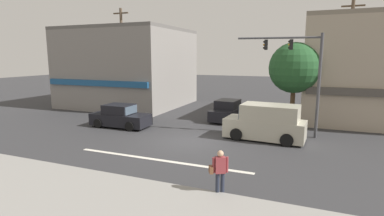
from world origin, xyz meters
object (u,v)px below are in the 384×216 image
utility_pole_near_left (123,60)px  pedestrian_foreground_with_bag (219,170)px  utility_pole_far_right (348,63)px  street_tree (294,68)px  traffic_light_mast (302,68)px  sedan_waiting_far (120,117)px  sedan_approaching_near (228,111)px  van_crossing_leftbound (266,123)px

utility_pole_near_left → pedestrian_foreground_with_bag: 17.35m
utility_pole_near_left → utility_pole_far_right: bearing=4.8°
street_tree → traffic_light_mast: (0.62, -3.14, 0.11)m
traffic_light_mast → sedan_waiting_far: size_ratio=1.51×
pedestrian_foreground_with_bag → sedan_waiting_far: bearing=141.5°
traffic_light_mast → utility_pole_near_left: bearing=170.4°
street_tree → sedan_approaching_near: street_tree is taller
utility_pole_far_right → sedan_approaching_near: utility_pole_far_right is taller
utility_pole_far_right → traffic_light_mast: size_ratio=1.37×
utility_pole_near_left → van_crossing_leftbound: (12.56, -3.87, -3.52)m
traffic_light_mast → van_crossing_leftbound: bearing=-140.6°
traffic_light_mast → utility_pole_far_right: bearing=54.5°
street_tree → pedestrian_foreground_with_bag: (-1.57, -12.59, -3.11)m
sedan_waiting_far → van_crossing_leftbound: 9.91m
utility_pole_far_right → pedestrian_foreground_with_bag: 14.61m
utility_pole_near_left → sedan_waiting_far: size_ratio=2.13×
sedan_approaching_near → van_crossing_leftbound: (3.56, -4.58, 0.29)m
street_tree → van_crossing_leftbound: street_tree is taller
street_tree → sedan_approaching_near: bearing=-179.9°
utility_pole_far_right → pedestrian_foreground_with_bag: bearing=-110.4°
utility_pole_far_right → sedan_waiting_far: (-14.40, -5.78, -3.70)m
street_tree → sedan_waiting_far: bearing=-155.3°
van_crossing_leftbound → sedan_approaching_near: bearing=127.9°
traffic_light_mast → van_crossing_leftbound: 3.90m
pedestrian_foreground_with_bag → utility_pole_near_left: bearing=135.6°
utility_pole_far_right → sedan_waiting_far: utility_pole_far_right is taller
street_tree → utility_pole_near_left: utility_pole_near_left is taller
street_tree → sedan_waiting_far: size_ratio=1.42×
traffic_light_mast → sedan_approaching_near: (-5.32, 3.13, -3.46)m
sedan_approaching_near → pedestrian_foreground_with_bag: size_ratio=2.52×
street_tree → utility_pole_near_left: 13.72m
traffic_light_mast → sedan_waiting_far: 12.31m
sedan_approaching_near → van_crossing_leftbound: bearing=-52.1°
sedan_waiting_far → sedan_approaching_near: same height
street_tree → utility_pole_far_right: utility_pole_far_right is taller
sedan_waiting_far → street_tree: bearing=24.7°
sedan_approaching_near → van_crossing_leftbound: size_ratio=0.89×
traffic_light_mast → pedestrian_foreground_with_bag: traffic_light_mast is taller
utility_pole_near_left → sedan_approaching_near: 9.81m
utility_pole_far_right → traffic_light_mast: utility_pole_far_right is taller
utility_pole_near_left → sedan_approaching_near: (9.00, 0.71, -3.82)m
pedestrian_foreground_with_bag → van_crossing_leftbound: bearing=86.9°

